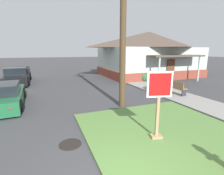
% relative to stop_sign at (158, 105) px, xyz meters
% --- Properties ---
extents(grass_corner_patch, '(5.46, 5.79, 0.08)m').
position_rel_stop_sign_xyz_m(grass_corner_patch, '(0.54, 0.17, -1.15)').
color(grass_corner_patch, '#567F3D').
rests_on(grass_corner_patch, ground).
extents(sidewalk_strip, '(2.20, 18.33, 0.12)m').
position_rel_stop_sign_xyz_m(sidewalk_strip, '(4.47, 4.75, -1.13)').
color(sidewalk_strip, gray).
rests_on(sidewalk_strip, ground).
extents(stop_sign, '(0.79, 0.36, 2.20)m').
position_rel_stop_sign_xyz_m(stop_sign, '(0.00, 0.00, 0.00)').
color(stop_sign, '#A3845B').
rests_on(stop_sign, grass_corner_patch).
extents(manhole_cover, '(0.70, 0.70, 0.02)m').
position_rel_stop_sign_xyz_m(manhole_cover, '(-2.68, 0.77, -1.18)').
color(manhole_cover, black).
rests_on(manhole_cover, ground).
extents(parked_sedan_green, '(2.02, 4.49, 1.25)m').
position_rel_stop_sign_xyz_m(parked_sedan_green, '(-5.36, 5.83, -0.65)').
color(parked_sedan_green, '#1E6038').
rests_on(parked_sedan_green, ground).
extents(pickup_truck_black, '(2.09, 5.49, 1.48)m').
position_rel_stop_sign_xyz_m(pickup_truck_black, '(-5.59, 12.83, -0.57)').
color(pickup_truck_black, black).
rests_on(pickup_truck_black, ground).
extents(street_bench, '(0.54, 1.44, 0.85)m').
position_rel_stop_sign_xyz_m(street_bench, '(4.54, 4.17, -0.61)').
color(street_bench, brown).
rests_on(street_bench, sidewalk_strip).
extents(utility_pole, '(1.41, 0.31, 8.90)m').
position_rel_stop_sign_xyz_m(utility_pole, '(0.42, 3.56, 3.41)').
color(utility_pole, '#4C3823').
rests_on(utility_pole, ground).
extents(corner_house, '(10.74, 9.50, 5.04)m').
position_rel_stop_sign_xyz_m(corner_house, '(8.17, 12.88, 1.39)').
color(corner_house, brown).
rests_on(corner_house, ground).
extents(shrub_near_porch, '(0.91, 0.91, 0.90)m').
position_rel_stop_sign_xyz_m(shrub_near_porch, '(5.33, 9.16, -0.74)').
color(shrub_near_porch, '#315835').
rests_on(shrub_near_porch, ground).
extents(shrub_by_curb, '(1.33, 1.33, 1.04)m').
position_rel_stop_sign_xyz_m(shrub_by_curb, '(4.08, 5.33, -0.67)').
color(shrub_by_curb, '#2E642F').
rests_on(shrub_by_curb, ground).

